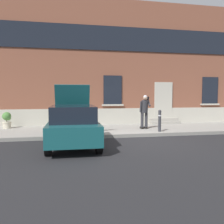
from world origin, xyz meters
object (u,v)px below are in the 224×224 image
(person_on_phone, at_px, (145,110))
(planter_cream, at_px, (7,120))
(hatchback_car_teal, at_px, (73,124))
(planter_olive, at_px, (58,119))
(bollard_near_person, at_px, (160,120))

(person_on_phone, bearing_deg, planter_cream, 179.54)
(hatchback_car_teal, bearing_deg, planter_olive, 99.52)
(person_on_phone, distance_m, planter_olive, 4.69)
(person_on_phone, relative_size, planter_olive, 2.03)
(hatchback_car_teal, relative_size, bollard_near_person, 3.90)
(planter_cream, relative_size, planter_olive, 1.00)
(bollard_near_person, distance_m, planter_olive, 5.45)
(hatchback_car_teal, relative_size, person_on_phone, 2.34)
(person_on_phone, bearing_deg, bollard_near_person, -54.46)
(bollard_near_person, xyz_separation_m, planter_olive, (-4.81, 2.56, -0.11))
(bollard_near_person, distance_m, planter_cream, 7.84)
(hatchback_car_teal, distance_m, planter_olive, 4.29)
(person_on_phone, bearing_deg, hatchback_car_teal, -132.57)
(planter_olive, bearing_deg, bollard_near_person, -28.06)
(hatchback_car_teal, distance_m, planter_cream, 5.33)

